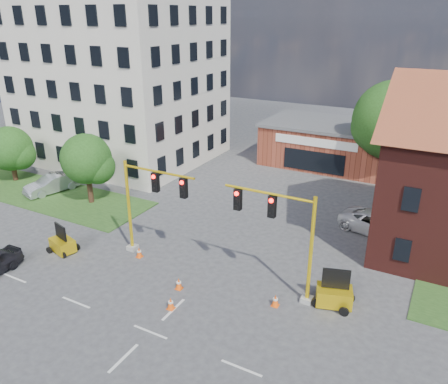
{
  "coord_description": "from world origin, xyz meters",
  "views": [
    {
      "loc": [
        11.38,
        -13.47,
        14.51
      ],
      "look_at": [
        -1.26,
        10.0,
        3.61
      ],
      "focal_mm": 35.0,
      "sensor_mm": 36.0,
      "label": 1
    }
  ],
  "objects_px": {
    "trailer_west": "(62,244)",
    "pickup_white": "(379,224)",
    "trailer_east": "(334,294)",
    "signal_mast_east": "(282,231)",
    "signal_mast_west": "(149,200)"
  },
  "relations": [
    {
      "from": "pickup_white",
      "to": "signal_mast_west",
      "type": "bearing_deg",
      "value": 144.12
    },
    {
      "from": "trailer_east",
      "to": "pickup_white",
      "type": "xyz_separation_m",
      "value": [
        0.59,
        9.58,
        0.11
      ]
    },
    {
      "from": "trailer_east",
      "to": "signal_mast_west",
      "type": "bearing_deg",
      "value": 165.17
    },
    {
      "from": "signal_mast_east",
      "to": "pickup_white",
      "type": "bearing_deg",
      "value": 70.32
    },
    {
      "from": "signal_mast_west",
      "to": "signal_mast_east",
      "type": "xyz_separation_m",
      "value": [
        8.71,
        0.0,
        0.0
      ]
    },
    {
      "from": "signal_mast_east",
      "to": "pickup_white",
      "type": "height_order",
      "value": "signal_mast_east"
    },
    {
      "from": "signal_mast_west",
      "to": "pickup_white",
      "type": "bearing_deg",
      "value": 39.15
    },
    {
      "from": "signal_mast_west",
      "to": "trailer_west",
      "type": "height_order",
      "value": "signal_mast_west"
    },
    {
      "from": "signal_mast_east",
      "to": "trailer_east",
      "type": "distance_m",
      "value": 4.44
    },
    {
      "from": "signal_mast_west",
      "to": "trailer_west",
      "type": "distance_m",
      "value": 6.83
    },
    {
      "from": "trailer_west",
      "to": "trailer_east",
      "type": "height_order",
      "value": "trailer_east"
    },
    {
      "from": "trailer_east",
      "to": "pickup_white",
      "type": "bearing_deg",
      "value": 69.58
    },
    {
      "from": "signal_mast_east",
      "to": "trailer_east",
      "type": "xyz_separation_m",
      "value": [
        2.99,
        0.42,
        -3.26
      ]
    },
    {
      "from": "signal_mast_west",
      "to": "trailer_east",
      "type": "distance_m",
      "value": 12.15
    },
    {
      "from": "trailer_west",
      "to": "pickup_white",
      "type": "distance_m",
      "value": 21.65
    }
  ]
}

